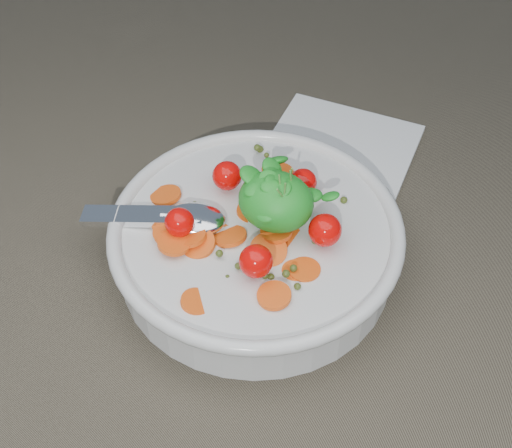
% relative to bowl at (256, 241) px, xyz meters
% --- Properties ---
extents(ground, '(6.00, 6.00, 0.00)m').
position_rel_bowl_xyz_m(ground, '(-0.02, -0.02, -0.03)').
color(ground, brown).
rests_on(ground, ground).
extents(bowl, '(0.28, 0.26, 0.11)m').
position_rel_bowl_xyz_m(bowl, '(0.00, 0.00, 0.00)').
color(bowl, silver).
rests_on(bowl, ground).
extents(napkin, '(0.15, 0.13, 0.01)m').
position_rel_bowl_xyz_m(napkin, '(0.02, 0.18, -0.03)').
color(napkin, white).
rests_on(napkin, ground).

